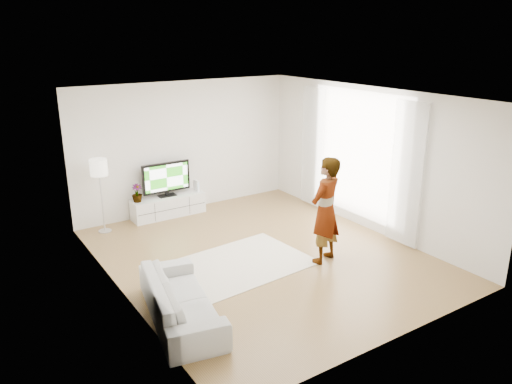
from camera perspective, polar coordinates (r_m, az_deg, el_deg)
floor at (r=8.87m, az=0.76°, el=-7.29°), size 6.00×6.00×0.00m
ceiling at (r=8.08m, az=0.85°, el=10.97°), size 6.00×6.00×0.00m
wall_left at (r=7.34m, az=-15.61°, el=-1.69°), size 0.02×6.00×2.80m
wall_right at (r=9.94m, az=12.86°, el=3.63°), size 0.02×6.00×2.80m
wall_back at (r=10.90m, az=-8.09°, el=5.15°), size 5.00×0.02×2.80m
wall_front at (r=6.26m, az=16.43°, el=-5.19°), size 5.00×0.02×2.80m
window at (r=10.12m, az=11.59°, el=4.25°), size 0.01×2.60×2.50m
curtain_near at (r=9.24m, az=16.82°, el=1.90°), size 0.04×0.70×2.60m
curtain_far at (r=11.02m, az=6.52°, el=5.08°), size 0.04×0.70×2.60m
media_console at (r=10.80m, az=-9.99°, el=-1.59°), size 1.57×0.45×0.44m
television at (r=10.64m, az=-10.22°, el=1.58°), size 1.05×0.21×0.73m
game_console at (r=10.96m, az=-6.81°, el=0.73°), size 0.07×0.18×0.24m
potted_plant at (r=10.45m, az=-13.45°, el=-0.13°), size 0.22×0.22×0.38m
rug at (r=8.58m, az=-1.77°, el=-8.19°), size 2.39×1.81×0.01m
player at (r=8.41m, az=7.94°, el=-2.08°), size 0.77×0.62×1.83m
sofa at (r=7.03m, az=-8.61°, el=-12.00°), size 1.19×2.15×0.59m
floor_lamp at (r=9.96m, az=-17.50°, el=2.34°), size 0.33×0.33×1.47m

